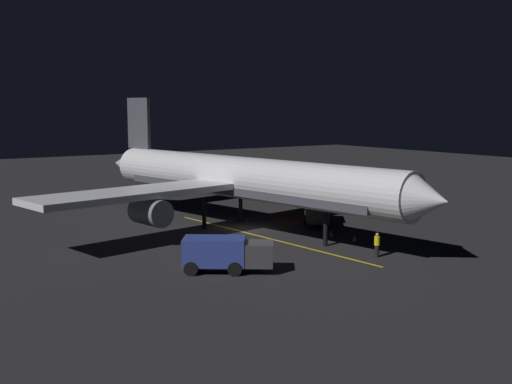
% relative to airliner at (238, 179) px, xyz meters
% --- Properties ---
extents(ground_plane, '(180.00, 180.00, 0.20)m').
position_rel_airliner_xyz_m(ground_plane, '(-0.11, 0.63, -4.42)').
color(ground_plane, black).
extents(apron_guide_stripe, '(2.37, 24.24, 0.01)m').
position_rel_airliner_xyz_m(apron_guide_stripe, '(0.29, 4.63, -4.31)').
color(apron_guide_stripe, gold).
rests_on(apron_guide_stripe, ground_plane).
extents(airliner, '(37.16, 39.80, 11.51)m').
position_rel_airliner_xyz_m(airliner, '(0.00, 0.00, 0.00)').
color(airliner, white).
rests_on(airliner, ground_plane).
extents(baggage_truck, '(5.87, 5.03, 2.24)m').
position_rel_airliner_xyz_m(baggage_truck, '(8.56, 11.86, -3.14)').
color(baggage_truck, navy).
rests_on(baggage_truck, ground_plane).
extents(catering_truck, '(5.03, 5.62, 2.28)m').
position_rel_airliner_xyz_m(catering_truck, '(-7.14, 2.20, -3.13)').
color(catering_truck, maroon).
rests_on(catering_truck, ground_plane).
extents(ground_crew_worker, '(0.40, 0.40, 1.74)m').
position_rel_airliner_xyz_m(ground_crew_worker, '(-2.48, 14.47, -3.43)').
color(ground_crew_worker, black).
rests_on(ground_crew_worker, ground_plane).
extents(traffic_cone_near_left, '(0.50, 0.50, 0.55)m').
position_rel_airliner_xyz_m(traffic_cone_near_left, '(-4.30, 7.46, -4.07)').
color(traffic_cone_near_left, '#EA590F').
rests_on(traffic_cone_near_left, ground_plane).
extents(traffic_cone_near_right, '(0.50, 0.50, 0.55)m').
position_rel_airliner_xyz_m(traffic_cone_near_right, '(-4.65, 9.86, -4.07)').
color(traffic_cone_near_right, '#EA590F').
rests_on(traffic_cone_near_right, ground_plane).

